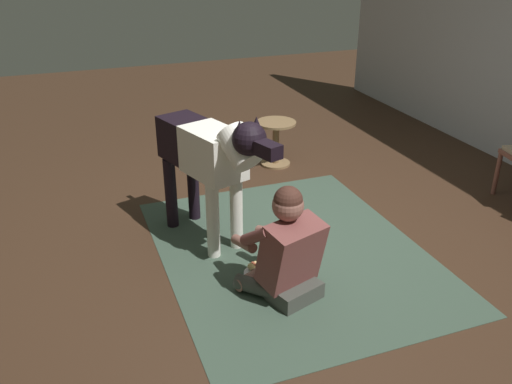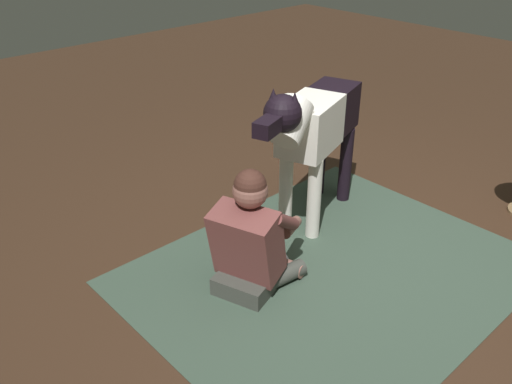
# 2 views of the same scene
# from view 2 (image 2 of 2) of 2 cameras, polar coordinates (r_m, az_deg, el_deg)

# --- Properties ---
(ground_plane) EXTENTS (13.63, 13.63, 0.00)m
(ground_plane) POSITION_cam_2_polar(r_m,az_deg,el_deg) (3.81, 11.04, -7.02)
(ground_plane) COLOR #392518
(area_rug) EXTENTS (2.47, 1.98, 0.01)m
(area_rug) POSITION_cam_2_polar(r_m,az_deg,el_deg) (3.67, 7.76, -8.24)
(area_rug) COLOR #37493B
(area_rug) RESTS_ON ground
(person_sitting_on_floor) EXTENTS (0.72, 0.60, 0.81)m
(person_sitting_on_floor) POSITION_cam_2_polar(r_m,az_deg,el_deg) (3.34, -0.52, -5.10)
(person_sitting_on_floor) COLOR #3E4039
(person_sitting_on_floor) RESTS_ON ground
(large_dog) EXTENTS (1.43, 0.61, 1.17)m
(large_dog) POSITION_cam_2_polar(r_m,az_deg,el_deg) (3.85, 6.01, 6.68)
(large_dog) COLOR silver
(large_dog) RESTS_ON ground
(hot_dog_on_plate) EXTENTS (0.23, 0.23, 0.06)m
(hot_dog_on_plate) POSITION_cam_2_polar(r_m,az_deg,el_deg) (3.72, 1.69, -6.86)
(hot_dog_on_plate) COLOR silver
(hot_dog_on_plate) RESTS_ON ground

